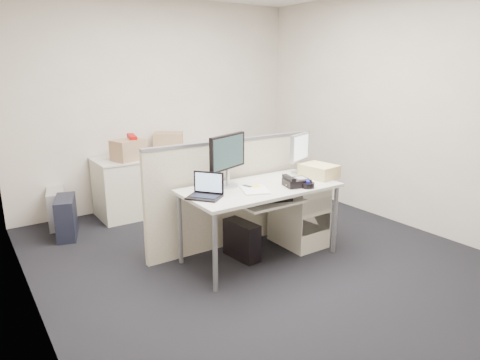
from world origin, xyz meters
TOP-DOWN VIEW (x-y plane):
  - floor at (0.00, 0.00)m, footprint 4.00×4.50m
  - wall_back at (0.00, 2.25)m, footprint 4.00×0.02m
  - wall_left at (-2.00, 0.00)m, footprint 0.02×4.50m
  - wall_right at (2.00, 0.00)m, footprint 0.02×4.50m
  - desk at (0.00, 0.00)m, footprint 1.50×0.75m
  - keyboard_tray at (0.00, -0.18)m, footprint 0.62×0.32m
  - drawer_pedestal at (0.55, 0.05)m, footprint 0.40×0.55m
  - cubicle_partition at (0.00, 0.45)m, footprint 2.00×0.06m
  - back_counter at (0.00, 1.93)m, footprint 2.00×0.60m
  - monitor_main at (-0.25, 0.18)m, footprint 0.54×0.36m
  - monitor_small at (0.65, 0.18)m, footprint 0.38×0.29m
  - laptop at (-0.62, -0.02)m, footprint 0.34×0.35m
  - trackball at (0.35, -0.28)m, footprint 0.17×0.17m
  - desk_phone at (0.30, -0.18)m, footprint 0.27×0.24m
  - paper_stack at (-0.12, -0.08)m, footprint 0.32×0.36m
  - sticky_pad at (-0.05, 0.00)m, footprint 0.09×0.09m
  - travel_mug at (-0.35, 0.22)m, footprint 0.08×0.08m
  - banana at (0.28, -0.15)m, footprint 0.21×0.08m
  - cellphone at (-0.11, 0.05)m, footprint 0.07×0.11m
  - manila_folders at (0.72, -0.05)m, footprint 0.32×0.38m
  - keyboard at (-0.05, -0.14)m, footprint 0.53×0.31m
  - pc_tower_desk at (-0.15, 0.09)m, footprint 0.20×0.41m
  - pc_tower_spare_dark at (-1.45, 1.63)m, footprint 0.33×0.52m
  - pc_tower_spare_silver at (-1.47, 2.03)m, footprint 0.28×0.50m
  - cardboard_box_left at (-0.63, 1.81)m, footprint 0.42×0.36m
  - cardboard_box_right at (0.01, 2.05)m, footprint 0.47×0.44m
  - red_binder at (-0.55, 1.88)m, footprint 0.14×0.34m

SIDE VIEW (x-z plane):
  - floor at x=0.00m, z-range -0.01..0.00m
  - pc_tower_desk at x=-0.15m, z-range 0.00..0.37m
  - pc_tower_spare_silver at x=-1.47m, z-range 0.00..0.44m
  - pc_tower_spare_dark at x=-1.45m, z-range 0.00..0.45m
  - drawer_pedestal at x=0.55m, z-range 0.00..0.65m
  - back_counter at x=0.00m, z-range 0.00..0.72m
  - cubicle_partition at x=0.00m, z-range 0.00..1.10m
  - keyboard_tray at x=0.00m, z-range 0.61..0.63m
  - keyboard at x=-0.05m, z-range 0.63..0.66m
  - desk at x=0.00m, z-range 0.30..1.03m
  - paper_stack at x=-0.12m, z-range 0.73..0.74m
  - sticky_pad at x=-0.05m, z-range 0.73..0.74m
  - cellphone at x=-0.11m, z-range 0.73..0.74m
  - banana at x=0.28m, z-range 0.73..0.77m
  - trackball at x=0.35m, z-range 0.73..0.78m
  - desk_phone at x=0.30m, z-range 0.73..0.80m
  - manila_folders at x=0.72m, z-range 0.73..0.86m
  - travel_mug at x=-0.35m, z-range 0.73..0.90m
  - laptop at x=-0.62m, z-range 0.73..0.94m
  - cardboard_box_left at x=-0.63m, z-range 0.72..0.99m
  - cardboard_box_right at x=0.01m, z-range 0.72..0.99m
  - red_binder at x=-0.55m, z-range 0.72..1.03m
  - monitor_small at x=0.65m, z-range 0.73..1.15m
  - monitor_main at x=-0.25m, z-range 0.73..1.23m
  - wall_back at x=0.00m, z-range 0.00..2.70m
  - wall_left at x=-2.00m, z-range 0.00..2.70m
  - wall_right at x=2.00m, z-range 0.00..2.70m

